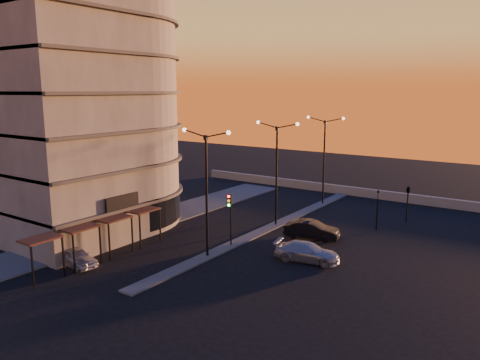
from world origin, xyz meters
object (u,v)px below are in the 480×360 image
(streetlamp_mid, at_px, (277,165))
(car_hatchback, at_px, (76,257))
(traffic_light_main, at_px, (230,211))
(car_sedan, at_px, (312,230))
(car_wagon, at_px, (307,252))

(streetlamp_mid, bearing_deg, car_hatchback, -111.24)
(streetlamp_mid, height_order, car_hatchback, streetlamp_mid)
(traffic_light_main, xyz_separation_m, car_sedan, (4.39, 5.55, -2.14))
(traffic_light_main, bearing_deg, car_sedan, 51.66)
(streetlamp_mid, distance_m, traffic_light_main, 7.62)
(streetlamp_mid, distance_m, car_sedan, 6.73)
(car_hatchback, distance_m, car_wagon, 16.51)
(car_sedan, height_order, car_wagon, car_sedan)
(car_hatchback, height_order, car_wagon, car_wagon)
(traffic_light_main, height_order, car_hatchback, traffic_light_main)
(car_hatchback, xyz_separation_m, car_wagon, (12.98, 10.20, 0.03))
(traffic_light_main, xyz_separation_m, car_wagon, (6.48, 0.60, -2.20))
(traffic_light_main, height_order, car_wagon, traffic_light_main)
(car_hatchback, bearing_deg, car_wagon, -46.21)
(traffic_light_main, distance_m, car_wagon, 6.87)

